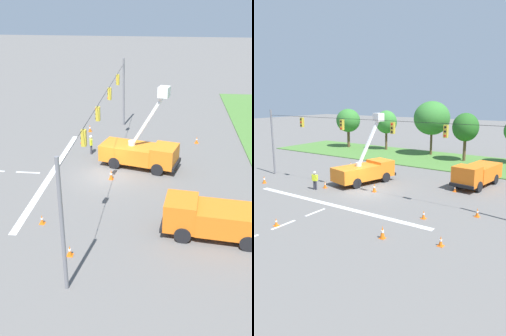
{
  "view_description": "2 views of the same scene",
  "coord_description": "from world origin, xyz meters",
  "views": [
    {
      "loc": [
        28.06,
        4.59,
        13.77
      ],
      "look_at": [
        2.01,
        1.83,
        1.73
      ],
      "focal_mm": 42.0,
      "sensor_mm": 36.0,
      "label": 1
    },
    {
      "loc": [
        17.34,
        -23.02,
        8.55
      ],
      "look_at": [
        0.78,
        1.03,
        2.18
      ],
      "focal_mm": 35.0,
      "sensor_mm": 36.0,
      "label": 2
    }
  ],
  "objects": [
    {
      "name": "road_worker",
      "position": [
        -4.52,
        -2.04,
        1.0
      ],
      "size": [
        0.63,
        0.34,
        1.77
      ],
      "color": "#383842",
      "rests_on": "ground"
    },
    {
      "name": "ground_plane",
      "position": [
        0.0,
        0.0,
        0.0
      ],
      "size": [
        200.0,
        200.0,
        0.0
      ],
      "primitive_type": "plane",
      "color": "#605E5B"
    },
    {
      "name": "grass_verge",
      "position": [
        0.0,
        18.0,
        0.05
      ],
      "size": [
        56.0,
        12.0,
        0.1
      ],
      "primitive_type": "cube",
      "color": "#477533",
      "rests_on": "ground"
    },
    {
      "name": "tree_east",
      "position": [
        2.06,
        19.18,
        4.58
      ],
      "size": [
        3.47,
        3.79,
        6.49
      ],
      "color": "brown",
      "rests_on": "ground"
    },
    {
      "name": "traffic_cone_mid_left",
      "position": [
        7.35,
        -3.01,
        0.31
      ],
      "size": [
        0.36,
        0.36,
        0.64
      ],
      "color": "orange",
      "rests_on": "ground"
    },
    {
      "name": "utility_truck_bucket_lift",
      "position": [
        -2.16,
        2.64,
        1.35
      ],
      "size": [
        4.06,
        6.93,
        6.94
      ],
      "color": "orange",
      "rests_on": "ground"
    },
    {
      "name": "utility_truck_support_near",
      "position": [
        7.55,
        7.82,
        1.25
      ],
      "size": [
        3.15,
        6.78,
        2.29
      ],
      "color": "orange",
      "rests_on": "ground"
    },
    {
      "name": "tree_west",
      "position": [
        -11.92,
        21.26,
        4.56
      ],
      "size": [
        3.5,
        3.27,
        6.42
      ],
      "color": "brown",
      "rests_on": "ground"
    },
    {
      "name": "traffic_cone_far_left",
      "position": [
        6.6,
        4.74,
        0.29
      ],
      "size": [
        0.36,
        0.36,
        0.61
      ],
      "color": "orange",
      "rests_on": "ground"
    },
    {
      "name": "signal_gantry",
      "position": [
        -0.06,
        -0.0,
        4.58
      ],
      "size": [
        26.2,
        0.33,
        7.2
      ],
      "color": "slate",
      "rests_on": "ground"
    },
    {
      "name": "tree_centre",
      "position": [
        -3.75,
        20.99,
        5.5
      ],
      "size": [
        5.21,
        5.67,
        7.96
      ],
      "color": "brown",
      "rests_on": "ground"
    },
    {
      "name": "traffic_cone_centre_line",
      "position": [
        0.51,
        0.49,
        0.41
      ],
      "size": [
        0.36,
        0.36,
        0.81
      ],
      "color": "orange",
      "rests_on": "ground"
    },
    {
      "name": "lane_markings",
      "position": [
        0.0,
        -5.95,
        0.0
      ],
      "size": [
        17.6,
        15.25,
        0.01
      ],
      "color": "silver",
      "rests_on": "ground"
    },
    {
      "name": "traffic_cone_far_right",
      "position": [
        10.2,
        -6.39,
        0.31
      ],
      "size": [
        0.36,
        0.36,
        0.64
      ],
      "color": "orange",
      "rests_on": "ground"
    },
    {
      "name": "traffic_cone_foreground_right",
      "position": [
        -10.45,
        -3.29,
        0.38
      ],
      "size": [
        0.36,
        0.36,
        0.76
      ],
      "color": "orange",
      "rests_on": "ground"
    },
    {
      "name": "traffic_cone_foreground_left",
      "position": [
        6.79,
        -7.45,
        0.41
      ],
      "size": [
        0.36,
        0.36,
        0.82
      ],
      "color": "orange",
      "rests_on": "ground"
    },
    {
      "name": "traffic_cone_near_bucket",
      "position": [
        -0.24,
        -9.87,
        0.27
      ],
      "size": [
        0.36,
        0.36,
        0.58
      ],
      "color": "orange",
      "rests_on": "ground"
    },
    {
      "name": "traffic_cone_lane_edge_b",
      "position": [
        -8.19,
        7.65,
        0.34
      ],
      "size": [
        0.36,
        0.36,
        0.7
      ],
      "color": "orange",
      "rests_on": "ground"
    },
    {
      "name": "traffic_cone_mid_right",
      "position": [
        -4.14,
        -1.11,
        0.33
      ],
      "size": [
        0.36,
        0.36,
        0.68
      ],
      "color": "orange",
      "rests_on": "ground"
    },
    {
      "name": "traffic_cone_lane_edge_a",
      "position": [
        10.39,
        -0.47,
        0.32
      ],
      "size": [
        0.36,
        0.36,
        0.66
      ],
      "color": "orange",
      "rests_on": "ground"
    },
    {
      "name": "tree_far_west",
      "position": [
        -18.73,
        19.88,
        4.61
      ],
      "size": [
        4.12,
        3.92,
        6.59
      ],
      "color": "brown",
      "rests_on": "ground"
    }
  ]
}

